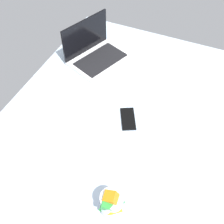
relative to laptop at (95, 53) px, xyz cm
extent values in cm
cube|color=silver|center=(-50.30, -44.07, -13.41)|extent=(180.00, 140.00, 18.00)
cube|color=silver|center=(-1.11, -2.83, -3.41)|extent=(39.13, 33.48, 2.00)
cube|color=black|center=(-1.66, -4.23, -2.21)|extent=(33.21, 26.44, 0.40)
cube|color=black|center=(2.91, 7.40, 8.09)|extent=(31.08, 13.01, 21.00)
cylinder|color=silver|center=(-81.23, -46.65, 1.09)|extent=(9.00, 9.00, 11.00)
cube|color=#268C33|center=(-82.10, -45.83, -1.34)|extent=(7.42, 6.61, 5.49)
cube|color=#268C33|center=(-80.63, -47.69, 0.40)|extent=(6.04, 6.97, 6.00)
cube|color=yellow|center=(-82.38, -47.67, 2.15)|extent=(7.64, 8.18, 7.37)
cube|color=#268C33|center=(-81.06, -48.32, 3.89)|extent=(4.68, 4.49, 4.51)
cube|color=#268C33|center=(-82.90, -45.65, 5.63)|extent=(6.85, 5.80, 5.19)
cube|color=orange|center=(-81.62, -46.52, 7.37)|extent=(5.20, 6.06, 5.66)
cube|color=black|center=(-35.89, -35.53, -4.01)|extent=(15.56, 12.41, 0.80)
camera|label=1|loc=(-122.43, -64.93, 108.12)|focal=46.45mm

